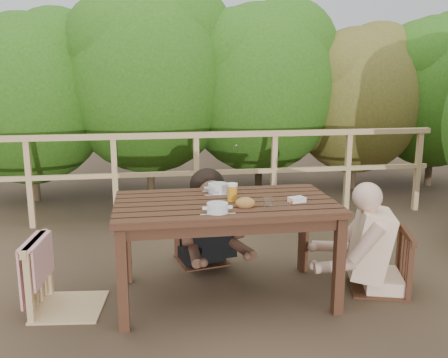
{
  "coord_description": "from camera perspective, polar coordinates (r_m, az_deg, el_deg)",
  "views": [
    {
      "loc": [
        -0.56,
        -3.4,
        1.66
      ],
      "look_at": [
        0.0,
        0.05,
        0.9
      ],
      "focal_mm": 39.42,
      "sensor_mm": 36.0,
      "label": 1
    }
  ],
  "objects": [
    {
      "name": "beer_glass",
      "position": [
        3.55,
        0.97,
        -1.65
      ],
      "size": [
        0.08,
        0.08,
        0.15
      ],
      "primitive_type": "cylinder",
      "color": "gold",
      "rests_on": "table"
    },
    {
      "name": "ground",
      "position": [
        3.83,
        0.12,
        -13.45
      ],
      "size": [
        60.0,
        60.0,
        0.0
      ],
      "primitive_type": "plane",
      "color": "#503C29",
      "rests_on": "ground"
    },
    {
      "name": "soup_far",
      "position": [
        3.81,
        -0.72,
        -1.14
      ],
      "size": [
        0.26,
        0.26,
        0.09
      ],
      "primitive_type": "cylinder",
      "color": "silver",
      "rests_on": "table"
    },
    {
      "name": "tumbler",
      "position": [
        3.42,
        5.11,
        -2.78
      ],
      "size": [
        0.07,
        0.07,
        0.08
      ],
      "primitive_type": "cylinder",
      "color": "white",
      "rests_on": "table"
    },
    {
      "name": "table",
      "position": [
        3.68,
        0.13,
        -8.3
      ],
      "size": [
        1.59,
        0.89,
        0.73
      ],
      "primitive_type": "cube",
      "color": "#3A2013",
      "rests_on": "ground"
    },
    {
      "name": "hedge_row",
      "position": [
        6.67,
        -0.95,
        14.34
      ],
      "size": [
        6.6,
        1.6,
        3.8
      ],
      "primitive_type": null,
      "color": "#265012",
      "rests_on": "ground"
    },
    {
      "name": "railing",
      "position": [
        5.55,
        -3.21,
        0.25
      ],
      "size": [
        5.6,
        0.1,
        1.01
      ],
      "primitive_type": "cube",
      "color": "tan",
      "rests_on": "ground"
    },
    {
      "name": "butter_tub",
      "position": [
        3.57,
        8.44,
        -2.5
      ],
      "size": [
        0.13,
        0.11,
        0.05
      ],
      "primitive_type": "cube",
      "rotation": [
        0.0,
        0.0,
        0.26
      ],
      "color": "white",
      "rests_on": "table"
    },
    {
      "name": "bread_roll",
      "position": [
        3.41,
        2.47,
        -2.8
      ],
      "size": [
        0.14,
        0.11,
        0.08
      ],
      "primitive_type": "ellipsoid",
      "color": "#A0592A",
      "rests_on": "table"
    },
    {
      "name": "chair_far",
      "position": [
        4.34,
        -2.63,
        -4.32
      ],
      "size": [
        0.5,
        0.5,
        0.84
      ],
      "primitive_type": "cube",
      "rotation": [
        0.0,
        0.0,
        0.21
      ],
      "color": "#3A2013",
      "rests_on": "ground"
    },
    {
      "name": "chair_left",
      "position": [
        3.64,
        -17.89,
        -7.11
      ],
      "size": [
        0.54,
        0.54,
        0.98
      ],
      "primitive_type": "cube",
      "rotation": [
        0.0,
        0.0,
        1.46
      ],
      "color": "tan",
      "rests_on": "ground"
    },
    {
      "name": "soup_near",
      "position": [
        3.27,
        -0.77,
        -3.49
      ],
      "size": [
        0.24,
        0.24,
        0.08
      ],
      "primitive_type": "cylinder",
      "color": "silver",
      "rests_on": "table"
    },
    {
      "name": "chair_right",
      "position": [
        3.98,
        17.81,
        -6.1
      ],
      "size": [
        0.55,
        0.55,
        0.89
      ],
      "primitive_type": "cube",
      "rotation": [
        0.0,
        0.0,
        -1.87
      ],
      "color": "#3A2013",
      "rests_on": "ground"
    },
    {
      "name": "woman",
      "position": [
        4.3,
        -2.7,
        -1.13
      ],
      "size": [
        0.66,
        0.76,
        1.33
      ],
      "primitive_type": null,
      "rotation": [
        0.0,
        0.0,
        3.35
      ],
      "color": "black",
      "rests_on": "ground"
    },
    {
      "name": "diner_right",
      "position": [
        3.92,
        18.44,
        -2.59
      ],
      "size": [
        0.83,
        0.74,
        1.39
      ],
      "primitive_type": null,
      "rotation": [
        0.0,
        0.0,
        1.27
      ],
      "color": "beige",
      "rests_on": "ground"
    }
  ]
}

